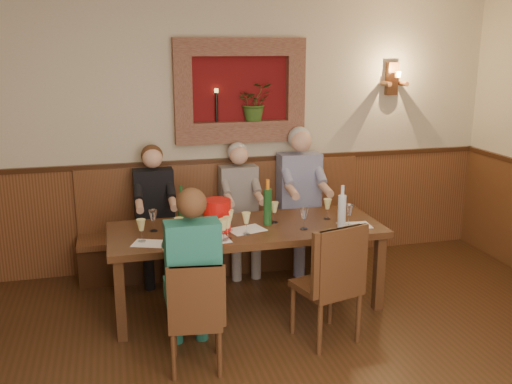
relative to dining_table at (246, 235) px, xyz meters
The scene contains 32 objects.
room_shell 2.21m from the dining_table, 90.00° to the right, with size 6.04×6.04×2.82m.
wainscoting 1.85m from the dining_table, 90.00° to the right, with size 6.02×6.02×1.15m.
wall_niche 1.59m from the dining_table, 77.58° to the left, with size 1.36×0.30×1.06m.
wall_sconce 2.53m from the dining_table, 29.61° to the left, with size 0.25×0.20×0.35m.
dining_table is the anchor object (origin of this frame).
bench 1.01m from the dining_table, 90.00° to the left, with size 3.00×0.45×1.11m.
chair_near_left 1.19m from the dining_table, 122.86° to the right, with size 0.43×0.43×0.86m.
chair_near_right 0.98m from the dining_table, 57.79° to the right, with size 0.54×0.54×0.99m.
person_bench_left 1.12m from the dining_table, 131.13° to the left, with size 0.39×0.48×1.36m.
person_bench_mid 0.86m from the dining_table, 80.89° to the left, with size 0.39×0.47×1.35m.
person_bench_right 1.16m from the dining_table, 46.33° to the left, with size 0.45×0.55×1.48m.
person_chair_front 0.99m from the dining_table, 127.48° to the right, with size 0.39×0.48×1.36m.
spittoon_bucket 0.34m from the dining_table, behind, with size 0.24×0.24×0.27m, color red.
wine_bottle_green_a 0.32m from the dining_table, ahead, with size 0.09×0.09×0.41m.
wine_bottle_green_b 0.61m from the dining_table, 164.37° to the left, with size 0.08×0.08×0.37m.
water_bottle 0.87m from the dining_table, 16.18° to the right, with size 0.09×0.09×0.38m.
tasting_sheet_a 0.89m from the dining_table, 165.07° to the right, with size 0.27×0.19×0.00m, color white.
tasting_sheet_b 0.11m from the dining_table, 103.03° to the right, with size 0.31×0.22×0.00m, color white.
tasting_sheet_c 0.97m from the dining_table, 11.93° to the right, with size 0.28×0.20×0.00m, color white.
tasting_sheet_d 0.46m from the dining_table, 142.05° to the right, with size 0.29×0.21×0.00m, color white.
wine_glass_0 0.95m from the dining_table, 169.67° to the right, with size 0.08×0.08×0.19m, color #E8E18A, non-canonical shape.
wine_glass_1 0.83m from the dining_table, behind, with size 0.08×0.08×0.19m, color white, non-canonical shape.
wine_glass_2 0.67m from the dining_table, 161.81° to the right, with size 0.08×0.08×0.19m, color #E8E18A, non-canonical shape.
wine_glass_3 0.33m from the dining_table, 146.81° to the left, with size 0.08×0.08×0.19m, color white, non-canonical shape.
wine_glass_4 0.26m from the dining_table, 103.82° to the right, with size 0.08×0.08×0.19m, color #E8E18A, non-canonical shape.
wine_glass_5 0.33m from the dining_table, 12.79° to the left, with size 0.08×0.08×0.19m, color #E8E18A, non-canonical shape.
wine_glass_6 0.53m from the dining_table, 21.73° to the right, with size 0.08×0.08×0.19m, color white, non-canonical shape.
wine_glass_7 0.80m from the dining_table, ahead, with size 0.08×0.08×0.19m, color #E8E18A, non-canonical shape.
wine_glass_8 0.93m from the dining_table, 11.56° to the right, with size 0.08×0.08×0.19m, color white, non-canonical shape.
wine_glass_9 0.45m from the dining_table, 129.92° to the right, with size 0.08×0.08×0.19m, color #E8E18A, non-canonical shape.
wine_glass_10 0.39m from the dining_table, 129.32° to the right, with size 0.08×0.08×0.19m, color #E8E18A, non-canonical shape.
wine_glass_11 0.25m from the dining_table, 155.48° to the right, with size 0.08×0.08×0.19m, color #E8E18A, non-canonical shape.
Camera 1 is at (-1.10, -2.82, 2.32)m, focal length 40.00 mm.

